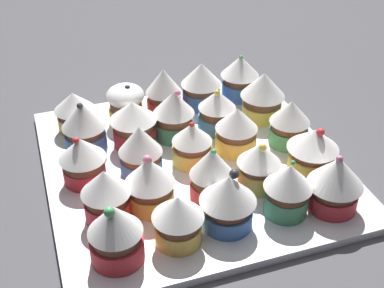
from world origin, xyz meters
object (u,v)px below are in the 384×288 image
(cupcake_5, at_px, (288,188))
(cupcake_20, at_px, (115,232))
(cupcake_0, at_px, (335,182))
(cupcake_21, at_px, (106,194))
(cupcake_14, at_px, (165,90))
(cupcake_8, at_px, (217,110))
(cupcake_18, at_px, (133,122))
(cupcake_4, at_px, (240,76))
(cupcake_6, at_px, (259,164))
(cupcake_11, at_px, (211,173))
(cupcake_7, at_px, (236,129))
(cupcake_24, at_px, (75,110))
(cupcake_9, at_px, (201,84))
(cupcake_16, at_px, (150,183))
(cupcake_17, at_px, (141,151))
(cupcake_23, at_px, (84,126))
(cupcake_2, at_px, (289,121))
(cupcake_12, at_px, (195,143))
(cupcake_22, at_px, (83,159))
(cupcake_10, at_px, (230,199))
(cupcake_13, at_px, (174,114))
(baking_tray, at_px, (192,165))
(cupcake_3, at_px, (263,94))
(cupcake_19, at_px, (126,103))
(cupcake_1, at_px, (313,149))

(cupcake_5, height_order, cupcake_20, cupcake_20)
(cupcake_0, distance_m, cupcake_21, 0.28)
(cupcake_14, bearing_deg, cupcake_8, -140.41)
(cupcake_14, xyz_separation_m, cupcake_18, (-0.07, 0.07, -0.00))
(cupcake_4, bearing_deg, cupcake_6, 163.25)
(cupcake_6, relative_size, cupcake_11, 0.92)
(cupcake_7, relative_size, cupcake_24, 1.10)
(cupcake_9, xyz_separation_m, cupcake_16, (-0.22, 0.14, -0.00))
(cupcake_17, xyz_separation_m, cupcake_23, (0.08, 0.06, 0.00))
(cupcake_2, height_order, cupcake_17, cupcake_17)
(cupcake_21, bearing_deg, cupcake_6, -90.39)
(cupcake_5, xyz_separation_m, cupcake_12, (0.13, 0.07, -0.01))
(cupcake_4, distance_m, cupcake_22, 0.31)
(cupcake_5, relative_size, cupcake_10, 0.96)
(cupcake_0, distance_m, cupcake_13, 0.25)
(cupcake_4, relative_size, cupcake_16, 1.00)
(cupcake_16, xyz_separation_m, cupcake_24, (0.21, 0.06, -0.00))
(baking_tray, distance_m, cupcake_13, 0.08)
(cupcake_0, height_order, cupcake_8, cupcake_0)
(cupcake_8, bearing_deg, baking_tray, 137.53)
(cupcake_17, height_order, cupcake_21, cupcake_17)
(cupcake_6, relative_size, cupcake_14, 0.92)
(cupcake_3, bearing_deg, cupcake_19, 74.11)
(cupcake_16, distance_m, cupcake_21, 0.05)
(cupcake_22, bearing_deg, baking_tray, -92.39)
(cupcake_5, bearing_deg, cupcake_1, -47.44)
(cupcake_2, distance_m, cupcake_14, 0.20)
(baking_tray, xyz_separation_m, cupcake_16, (-0.07, 0.08, 0.04))
(cupcake_20, relative_size, cupcake_22, 1.16)
(baking_tray, xyz_separation_m, cupcake_24, (0.14, 0.14, 0.04))
(cupcake_6, height_order, cupcake_21, cupcake_21)
(cupcake_2, distance_m, cupcake_6, 0.12)
(cupcake_11, distance_m, cupcake_13, 0.15)
(cupcake_16, relative_size, cupcake_21, 1.07)
(cupcake_22, bearing_deg, cupcake_2, -90.74)
(cupcake_1, xyz_separation_m, cupcake_5, (-0.06, 0.07, 0.00))
(cupcake_10, xyz_separation_m, cupcake_22, (0.14, 0.15, -0.00))
(cupcake_10, xyz_separation_m, cupcake_17, (0.13, 0.08, -0.00))
(cupcake_1, bearing_deg, cupcake_14, 34.25)
(cupcake_5, bearing_deg, cupcake_4, -11.18)
(cupcake_19, bearing_deg, cupcake_18, 177.11)
(cupcake_7, bearing_deg, cupcake_13, 51.03)
(cupcake_11, height_order, cupcake_21, cupcake_11)
(cupcake_10, height_order, cupcake_19, cupcake_10)
(cupcake_5, relative_size, cupcake_6, 1.05)
(cupcake_22, bearing_deg, cupcake_1, -104.70)
(cupcake_16, bearing_deg, cupcake_9, -33.40)
(cupcake_7, xyz_separation_m, cupcake_18, (0.06, 0.13, 0.00))
(cupcake_2, distance_m, cupcake_7, 0.08)
(cupcake_8, distance_m, cupcake_22, 0.22)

